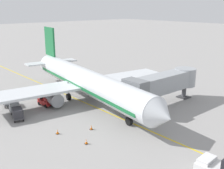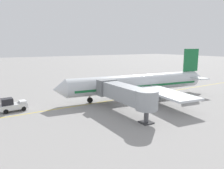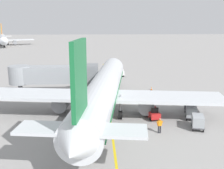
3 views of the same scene
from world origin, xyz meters
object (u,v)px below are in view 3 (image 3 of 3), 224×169
baggage_tug_lead (153,113)px  safety_cone_nose_right (163,95)px  distant_taxiing_airliner (3,39)px  baggage_cart_front (189,104)px  safety_cone_nose_left (138,93)px  baggage_cart_second_in_train (191,111)px  jet_bridge (54,75)px  parked_airliner (103,90)px  baggage_cart_third_in_train (198,121)px  ground_crew_wing_walker (160,125)px  safety_cone_wing_tip (151,89)px  pushback_tractor (118,70)px

baggage_tug_lead → safety_cone_nose_right: size_ratio=4.46×
baggage_tug_lead → distant_taxiing_airliner: bearing=116.9°
baggage_cart_front → safety_cone_nose_left: size_ratio=5.05×
baggage_cart_second_in_train → distant_taxiing_airliner: distant_taxiing_airliner is taller
jet_bridge → parked_airliner: bearing=-50.6°
baggage_cart_third_in_train → safety_cone_nose_left: bearing=106.7°
ground_crew_wing_walker → safety_cone_wing_tip: ground_crew_wing_walker is taller
baggage_cart_third_in_train → ground_crew_wing_walker: 4.62m
baggage_cart_third_in_train → ground_crew_wing_walker: (-4.53, -0.91, 0.00)m
safety_cone_wing_tip → baggage_tug_lead: bearing=-100.4°
pushback_tractor → baggage_cart_third_in_train: (6.74, -30.98, -0.15)m
baggage_cart_front → baggage_cart_third_in_train: bearing=-99.9°
jet_bridge → baggage_cart_front: size_ratio=4.76×
ground_crew_wing_walker → safety_cone_nose_right: (3.81, 14.23, -0.66)m
safety_cone_nose_right → safety_cone_wing_tip: bearing=104.5°
ground_crew_wing_walker → distant_taxiing_airliner: bearing=115.8°
baggage_cart_front → baggage_cart_third_in_train: (-1.07, -6.12, 0.00)m
baggage_cart_second_in_train → safety_cone_nose_left: size_ratio=5.05×
parked_airliner → distant_taxiing_airliner: (-45.82, 100.37, -0.16)m
jet_bridge → safety_cone_nose_left: size_ratio=24.02×
baggage_cart_second_in_train → pushback_tractor: bearing=104.3°
baggage_cart_second_in_train → baggage_cart_third_in_train: 3.26m
parked_airliner → ground_crew_wing_walker: 9.13m
pushback_tractor → baggage_tug_lead: size_ratio=1.73×
baggage_cart_second_in_train → parked_airliner: bearing=167.4°
safety_cone_nose_left → distant_taxiing_airliner: 104.81m
baggage_cart_front → parked_airliner: bearing=-177.7°
baggage_tug_lead → baggage_cart_front: size_ratio=0.88×
baggage_cart_third_in_train → safety_cone_wing_tip: baggage_cart_third_in_train is taller
safety_cone_nose_right → baggage_cart_front: bearing=-76.1°
baggage_tug_lead → baggage_cart_front: (5.45, 2.48, 0.24)m
pushback_tractor → safety_cone_wing_tip: bearing=-69.8°
baggage_cart_front → distant_taxiing_airliner: bearing=119.9°
ground_crew_wing_walker → parked_airliner: bearing=132.1°
baggage_cart_second_in_train → baggage_cart_third_in_train: (-0.36, -3.24, 0.00)m
jet_bridge → safety_cone_wing_tip: size_ratio=24.02×
baggage_cart_front → safety_cone_nose_left: baggage_cart_front is taller
pushback_tractor → baggage_cart_second_in_train: 28.64m
jet_bridge → distant_taxiing_airliner: 98.79m
safety_cone_nose_right → ground_crew_wing_walker: bearing=-105.0°
baggage_cart_front → baggage_cart_second_in_train: same height
safety_cone_nose_right → safety_cone_wing_tip: size_ratio=1.00×
jet_bridge → baggage_cart_third_in_train: size_ratio=4.76×
baggage_cart_front → ground_crew_wing_walker: size_ratio=1.76×
jet_bridge → baggage_cart_second_in_train: bearing=-32.3°
pushback_tractor → ground_crew_wing_walker: (2.21, -31.90, -0.15)m
baggage_tug_lead → baggage_cart_front: 5.99m
safety_cone_wing_tip → baggage_cart_front: bearing=-75.9°
baggage_tug_lead → baggage_cart_second_in_train: (4.73, -0.40, 0.24)m
pushback_tractor → baggage_tug_lead: (2.36, -27.34, -0.39)m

